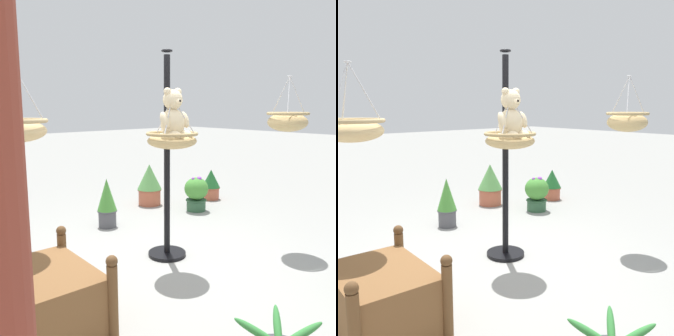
% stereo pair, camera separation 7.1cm
% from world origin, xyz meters
% --- Properties ---
extents(ground_plane, '(40.00, 40.00, 0.00)m').
position_xyz_m(ground_plane, '(0.00, 0.00, 0.00)').
color(ground_plane, gray).
extents(display_pole_central, '(0.44, 0.44, 2.34)m').
position_xyz_m(display_pole_central, '(-0.19, -0.19, 0.71)').
color(display_pole_central, black).
rests_on(display_pole_central, ground).
extents(hanging_basket_with_teddy, '(0.54, 0.54, 0.54)m').
position_xyz_m(hanging_basket_with_teddy, '(-0.04, 0.06, 1.39)').
color(hanging_basket_with_teddy, tan).
extents(teddy_bear, '(0.36, 0.32, 0.53)m').
position_xyz_m(teddy_bear, '(-0.04, 0.08, 1.62)').
color(teddy_bear, beige).
extents(hanging_basket_left_high, '(0.50, 0.50, 0.66)m').
position_xyz_m(hanging_basket_left_high, '(-1.48, 0.52, 1.56)').
color(hanging_basket_left_high, tan).
extents(hanging_basket_right_low, '(0.54, 0.54, 0.66)m').
position_xyz_m(hanging_basket_right_low, '(1.46, -0.23, 1.55)').
color(hanging_basket_right_low, tan).
extents(wooden_planter_box, '(0.77, 0.97, 0.68)m').
position_xyz_m(wooden_planter_box, '(1.50, 0.34, 0.28)').
color(wooden_planter_box, brown).
rests_on(wooden_planter_box, ground).
extents(potted_plant_flowering_red, '(0.34, 0.34, 0.56)m').
position_xyz_m(potted_plant_flowering_red, '(-2.58, -1.67, 0.29)').
color(potted_plant_flowering_red, '#AD563D').
rests_on(potted_plant_flowering_red, ground).
extents(potted_plant_bushy_green, '(0.40, 0.40, 0.59)m').
position_xyz_m(potted_plant_bushy_green, '(-1.82, -1.30, 0.30)').
color(potted_plant_bushy_green, '#2D5638').
rests_on(potted_plant_bushy_green, ground).
extents(potted_plant_small_succulent, '(0.29, 0.29, 0.71)m').
position_xyz_m(potted_plant_small_succulent, '(-0.24, -1.56, 0.36)').
color(potted_plant_small_succulent, '#4C4C51').
rests_on(potted_plant_small_succulent, ground).
extents(potted_plant_broad_leaf, '(0.43, 0.43, 0.73)m').
position_xyz_m(potted_plant_broad_leaf, '(-1.47, -2.12, 0.37)').
color(potted_plant_broad_leaf, '#AD563D').
rests_on(potted_plant_broad_leaf, ground).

